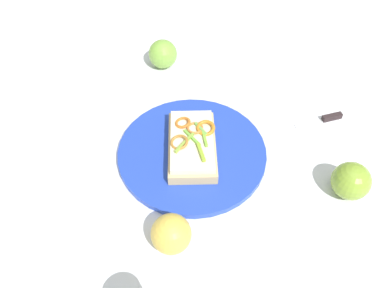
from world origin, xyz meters
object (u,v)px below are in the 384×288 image
at_px(sandwich, 192,144).
at_px(apple_1, 171,234).
at_px(plate, 192,152).
at_px(apple_2, 163,54).
at_px(apple_0, 351,181).
at_px(knife, 325,119).

xyz_separation_m(sandwich, apple_1, (-0.12, -0.17, 0.00)).
bearing_deg(sandwich, plate, 166.63).
distance_m(plate, apple_2, 0.31).
distance_m(apple_0, apple_1, 0.35).
distance_m(apple_1, knife, 0.45).
bearing_deg(apple_0, knife, 64.61).
bearing_deg(apple_1, sandwich, 55.46).
xyz_separation_m(sandwich, apple_2, (0.06, 0.30, 0.00)).
distance_m(apple_0, knife, 0.20).
distance_m(apple_1, apple_2, 0.50).
bearing_deg(apple_2, plate, -100.65).
height_order(apple_0, apple_2, same).
bearing_deg(apple_0, sandwich, 137.83).
height_order(sandwich, apple_2, apple_2).
bearing_deg(apple_0, apple_2, 109.04).
relative_size(apple_0, apple_2, 1.01).
distance_m(plate, sandwich, 0.03).
xyz_separation_m(plate, apple_0, (0.23, -0.21, 0.03)).
xyz_separation_m(apple_0, apple_2, (-0.18, 0.51, -0.00)).
height_order(plate, apple_1, apple_1).
bearing_deg(plate, apple_2, 79.35).
bearing_deg(apple_0, apple_1, 173.44).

